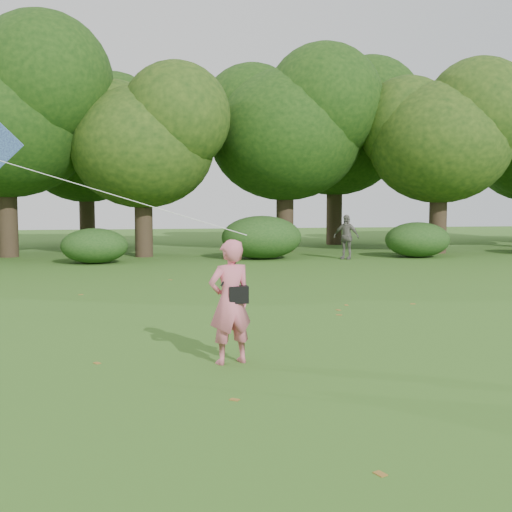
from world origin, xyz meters
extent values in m
plane|color=#265114|center=(0.00, 0.00, 0.00)|extent=(100.00, 100.00, 0.00)
imported|color=#D56478|center=(-0.97, 0.27, 0.95)|extent=(0.80, 0.63, 1.91)
imported|color=slate|center=(6.57, 17.12, 0.96)|extent=(1.17, 1.07, 1.92)
cube|color=black|center=(-0.85, 0.24, 1.07)|extent=(0.30, 0.20, 0.26)
cylinder|color=black|center=(-0.97, 0.23, 1.44)|extent=(0.33, 0.14, 0.47)
cylinder|color=white|center=(-3.02, 0.78, 2.68)|extent=(4.60, 1.13, 1.43)
cylinder|color=#3A2D1E|center=(-8.00, 21.00, 1.92)|extent=(0.88, 0.88, 3.85)
ellipsoid|color=#1E3F11|center=(-8.00, 21.00, 6.05)|extent=(8.00, 8.00, 6.80)
cylinder|color=#3A2D1E|center=(-2.00, 20.00, 1.57)|extent=(0.80, 0.80, 3.15)
ellipsoid|color=#1E3F11|center=(-2.00, 20.00, 4.91)|extent=(6.40, 6.40, 5.44)
cylinder|color=#3A2D1E|center=(5.00, 22.00, 1.84)|extent=(0.86, 0.86, 3.67)
ellipsoid|color=#1E3F11|center=(5.00, 22.00, 5.76)|extent=(7.60, 7.60, 6.46)
cylinder|color=#3A2D1E|center=(12.00, 19.50, 1.72)|extent=(0.83, 0.83, 3.43)
ellipsoid|color=#1E3F11|center=(12.00, 19.50, 5.30)|extent=(6.80, 6.80, 5.78)
cylinder|color=#3A2D1E|center=(-5.00, 27.50, 1.75)|extent=(0.84, 0.84, 3.50)
ellipsoid|color=#1E3F11|center=(-5.00, 27.50, 5.43)|extent=(7.00, 7.00, 5.95)
cylinder|color=#3A2D1E|center=(9.00, 26.50, 2.01)|extent=(0.90, 0.90, 4.02)
ellipsoid|color=#1E3F11|center=(9.00, 26.50, 6.17)|extent=(7.80, 7.80, 6.63)
ellipsoid|color=#264919|center=(-4.00, 17.10, 0.71)|extent=(2.66, 2.09, 1.42)
ellipsoid|color=#264919|center=(3.00, 17.90, 0.94)|extent=(3.50, 2.75, 1.88)
ellipsoid|color=#264919|center=(10.00, 17.40, 0.79)|extent=(2.94, 2.31, 1.58)
cube|color=olive|center=(-0.21, -3.97, 0.00)|extent=(0.12, 0.14, 0.01)
cube|color=olive|center=(2.17, 4.60, 0.00)|extent=(0.12, 0.14, 0.01)
cube|color=olive|center=(-2.98, 0.64, 0.00)|extent=(0.13, 0.14, 0.01)
cube|color=olive|center=(-3.83, 8.21, 0.00)|extent=(0.12, 0.09, 0.01)
cube|color=olive|center=(4.22, 5.11, 0.00)|extent=(0.14, 0.11, 0.01)
cube|color=olive|center=(-1.30, 11.05, 0.00)|extent=(0.14, 0.11, 0.01)
cube|color=olive|center=(1.99, 3.98, 0.00)|extent=(0.14, 0.14, 0.01)
cube|color=olive|center=(-1.18, -1.56, 0.00)|extent=(0.14, 0.14, 0.01)
cube|color=olive|center=(2.58, 5.24, 0.00)|extent=(0.10, 0.13, 0.01)
camera|label=1|loc=(-2.37, -9.31, 2.47)|focal=45.00mm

